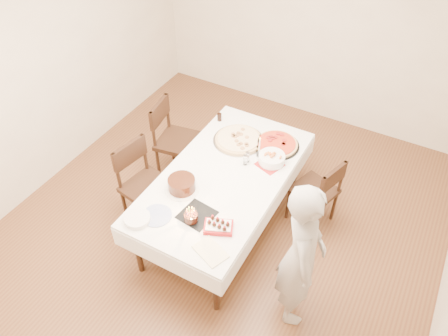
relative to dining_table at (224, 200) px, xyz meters
The scene contains 22 objects.
floor 0.38m from the dining_table, 71.72° to the right, with size 5.00×5.00×0.00m, color #57311D.
wall_back 2.66m from the dining_table, 89.77° to the left, with size 4.50×0.04×2.70m, color beige.
wall_left 2.44m from the dining_table, behind, with size 0.04×5.00×2.70m, color beige.
dining_table is the anchor object (origin of this frame).
chair_right_savory 0.97m from the dining_table, 33.69° to the left, with size 0.46×0.46×0.89m, color black, non-canonical shape.
chair_left_savory 1.00m from the dining_table, 151.76° to the left, with size 0.52×0.52×1.01m, color black, non-canonical shape.
chair_left_dessert 0.81m from the dining_table, 155.57° to the right, with size 0.51×0.51×1.01m, color black, non-canonical shape.
person 1.26m from the dining_table, 28.39° to the right, with size 0.58×0.38×1.58m, color #AEA8A4.
pizza_white 0.69m from the dining_table, 102.52° to the left, with size 0.56×0.56×0.04m, color beige.
pizza_pepperoni 0.83m from the dining_table, 68.16° to the left, with size 0.50×0.50×0.04m, color red.
red_placemat 0.62m from the dining_table, 47.41° to the left, with size 0.24×0.24×0.01m, color #B21E1E.
pasta_bowl 0.68m from the dining_table, 50.59° to the left, with size 0.27×0.27×0.09m, color white.
taper_candle 0.69m from the dining_table, 67.97° to the left, with size 0.05×0.05×0.26m, color white.
shaker_pair 0.51m from the dining_table, 65.77° to the left, with size 0.10×0.10×0.12m, color white, non-canonical shape.
cola_glass 1.01m from the dining_table, 122.28° to the left, with size 0.05×0.05×0.10m, color black.
layer_cake 0.63m from the dining_table, 125.18° to the right, with size 0.34×0.34×0.13m, color #37190D.
cake_board 0.69m from the dining_table, 86.23° to the right, with size 0.30×0.30×0.01m, color black.
birthday_cake 0.80m from the dining_table, 87.61° to the right, with size 0.13×0.13×0.14m, color #36160E.
strawberry_box 0.80m from the dining_table, 65.04° to the right, with size 0.26×0.17×0.06m, color #A21216, non-canonical shape.
box_lid 1.02m from the dining_table, 67.93° to the right, with size 0.29×0.19×0.02m, color beige.
plate_stack 1.06m from the dining_table, 113.90° to the right, with size 0.24×0.24×0.05m, color white.
china_plate 0.90m from the dining_table, 109.90° to the right, with size 0.28×0.28×0.01m, color white.
Camera 1 is at (1.52, -2.73, 3.80)m, focal length 35.00 mm.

